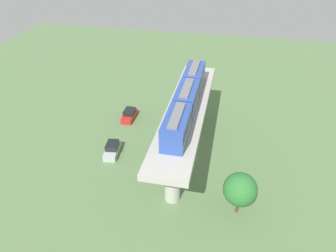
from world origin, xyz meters
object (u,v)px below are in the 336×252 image
object	(u,v)px
train	(186,99)
parked_car_red	(129,115)
tree_near_viaduct	(240,189)
parked_car_silver	(112,149)

from	to	relation	value
train	parked_car_red	bearing A→B (deg)	144.66
parked_car_red	tree_near_viaduct	world-z (taller)	tree_near_viaduct
train	parked_car_red	xyz separation A→B (m)	(-11.15, 7.91, -8.62)
parked_car_red	tree_near_viaduct	xyz separation A→B (m)	(19.06, -17.41, 2.91)
parked_car_red	tree_near_viaduct	distance (m)	25.98
parked_car_silver	parked_car_red	distance (m)	9.94
parked_car_silver	tree_near_viaduct	bearing A→B (deg)	-29.08
parked_car_silver	parked_car_red	world-z (taller)	same
train	parked_car_silver	xyz separation A→B (m)	(-10.53, -2.01, -8.62)
train	tree_near_viaduct	distance (m)	13.62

